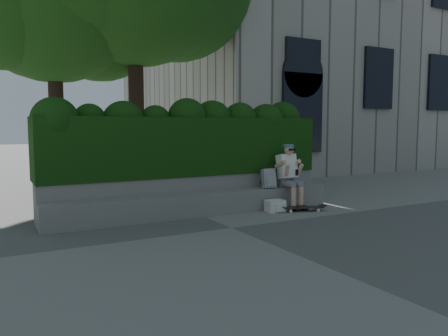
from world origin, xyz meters
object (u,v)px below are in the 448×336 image
person (289,173)px  backpack_ground (275,206)px  skateboard (303,208)px  backpack_plaid (269,179)px

person → backpack_ground: 0.85m
skateboard → backpack_plaid: (-0.49, 0.57, 0.58)m
person → backpack_ground: bearing=-155.5°
backpack_plaid → backpack_ground: bearing=-92.2°
backpack_ground → person: bearing=28.0°
person → skateboard: size_ratio=1.58×
person → backpack_ground: person is taller
backpack_plaid → backpack_ground: backpack_plaid is taller
person → backpack_plaid: 0.48m
skateboard → backpack_plaid: size_ratio=2.11×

